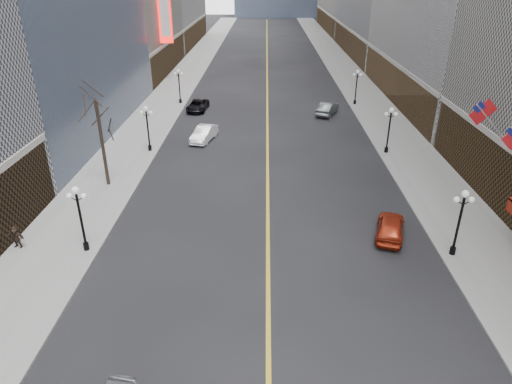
{
  "coord_description": "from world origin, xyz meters",
  "views": [
    {
      "loc": [
        -0.26,
        5.27,
        16.59
      ],
      "look_at": [
        -0.63,
        23.01,
        7.87
      ],
      "focal_mm": 32.0,
      "sensor_mm": 36.0,
      "label": 1
    }
  ],
  "objects_px": {
    "streetlamp_west_1": "(80,212)",
    "streetlamp_west_3": "(179,83)",
    "car_sb_far": "(327,108)",
    "streetlamp_west_2": "(147,124)",
    "car_sb_mid": "(390,227)",
    "car_nb_far": "(198,106)",
    "streetlamp_east_3": "(357,83)",
    "streetlamp_east_2": "(389,126)",
    "streetlamp_east_1": "(460,216)",
    "car_nb_mid": "(204,134)"
  },
  "relations": [
    {
      "from": "streetlamp_west_1",
      "to": "car_nb_mid",
      "type": "bearing_deg",
      "value": 76.8
    },
    {
      "from": "streetlamp_east_1",
      "to": "streetlamp_east_3",
      "type": "distance_m",
      "value": 36.0
    },
    {
      "from": "streetlamp_east_1",
      "to": "car_nb_far",
      "type": "distance_m",
      "value": 38.9
    },
    {
      "from": "car_sb_mid",
      "to": "streetlamp_east_1",
      "type": "bearing_deg",
      "value": 162.55
    },
    {
      "from": "streetlamp_east_2",
      "to": "streetlamp_east_3",
      "type": "bearing_deg",
      "value": 90.0
    },
    {
      "from": "car_nb_mid",
      "to": "streetlamp_west_3",
      "type": "bearing_deg",
      "value": 122.66
    },
    {
      "from": "streetlamp_west_3",
      "to": "car_sb_mid",
      "type": "bearing_deg",
      "value": -59.1
    },
    {
      "from": "streetlamp_east_1",
      "to": "car_nb_far",
      "type": "xyz_separation_m",
      "value": [
        -20.8,
        32.79,
        -2.22
      ]
    },
    {
      "from": "streetlamp_east_2",
      "to": "streetlamp_east_1",
      "type": "bearing_deg",
      "value": -90.0
    },
    {
      "from": "streetlamp_east_3",
      "to": "streetlamp_west_2",
      "type": "distance_m",
      "value": 29.68
    },
    {
      "from": "streetlamp_west_3",
      "to": "car_sb_far",
      "type": "distance_m",
      "value": 19.99
    },
    {
      "from": "streetlamp_west_1",
      "to": "streetlamp_west_2",
      "type": "distance_m",
      "value": 18.0
    },
    {
      "from": "car_nb_mid",
      "to": "streetlamp_west_2",
      "type": "bearing_deg",
      "value": -131.92
    },
    {
      "from": "car_nb_far",
      "to": "car_sb_mid",
      "type": "bearing_deg",
      "value": -55.41
    },
    {
      "from": "streetlamp_east_1",
      "to": "streetlamp_west_3",
      "type": "bearing_deg",
      "value": 123.25
    },
    {
      "from": "car_sb_far",
      "to": "car_nb_mid",
      "type": "bearing_deg",
      "value": 57.52
    },
    {
      "from": "car_nb_far",
      "to": "car_sb_far",
      "type": "height_order",
      "value": "car_sb_far"
    },
    {
      "from": "streetlamp_east_2",
      "to": "streetlamp_west_3",
      "type": "distance_m",
      "value": 29.68
    },
    {
      "from": "streetlamp_east_2",
      "to": "streetlamp_west_3",
      "type": "height_order",
      "value": "same"
    },
    {
      "from": "streetlamp_east_3",
      "to": "car_nb_mid",
      "type": "relative_size",
      "value": 0.97
    },
    {
      "from": "streetlamp_west_1",
      "to": "car_sb_far",
      "type": "relative_size",
      "value": 0.94
    },
    {
      "from": "streetlamp_east_3",
      "to": "car_sb_far",
      "type": "bearing_deg",
      "value": -132.79
    },
    {
      "from": "streetlamp_east_1",
      "to": "streetlamp_west_2",
      "type": "distance_m",
      "value": 29.68
    },
    {
      "from": "car_nb_mid",
      "to": "car_sb_far",
      "type": "distance_m",
      "value": 17.41
    },
    {
      "from": "streetlamp_east_3",
      "to": "car_nb_far",
      "type": "xyz_separation_m",
      "value": [
        -20.8,
        -3.21,
        -2.22
      ]
    },
    {
      "from": "streetlamp_west_2",
      "to": "car_sb_mid",
      "type": "distance_m",
      "value": 25.63
    },
    {
      "from": "streetlamp_east_2",
      "to": "car_nb_mid",
      "type": "xyz_separation_m",
      "value": [
        -18.57,
        3.46,
        -2.13
      ]
    },
    {
      "from": "streetlamp_east_2",
      "to": "streetlamp_east_3",
      "type": "relative_size",
      "value": 1.0
    },
    {
      "from": "streetlamp_east_1",
      "to": "streetlamp_east_2",
      "type": "height_order",
      "value": "same"
    },
    {
      "from": "streetlamp_west_1",
      "to": "streetlamp_west_3",
      "type": "bearing_deg",
      "value": 90.0
    },
    {
      "from": "streetlamp_east_3",
      "to": "car_sb_far",
      "type": "xyz_separation_m",
      "value": [
        -4.27,
        -4.61,
        -2.11
      ]
    },
    {
      "from": "streetlamp_west_1",
      "to": "car_nb_mid",
      "type": "distance_m",
      "value": 22.14
    },
    {
      "from": "car_nb_mid",
      "to": "car_nb_far",
      "type": "bearing_deg",
      "value": 114.71
    },
    {
      "from": "car_sb_mid",
      "to": "car_sb_far",
      "type": "height_order",
      "value": "car_sb_far"
    },
    {
      "from": "car_sb_far",
      "to": "streetlamp_east_2",
      "type": "bearing_deg",
      "value": 130.4
    },
    {
      "from": "streetlamp_east_3",
      "to": "streetlamp_west_2",
      "type": "xyz_separation_m",
      "value": [
        -23.6,
        -18.0,
        0.0
      ]
    },
    {
      "from": "streetlamp_west_2",
      "to": "car_sb_far",
      "type": "distance_m",
      "value": 23.61
    },
    {
      "from": "streetlamp_west_1",
      "to": "streetlamp_west_3",
      "type": "relative_size",
      "value": 1.0
    },
    {
      "from": "streetlamp_west_2",
      "to": "streetlamp_east_2",
      "type": "bearing_deg",
      "value": 0.0
    },
    {
      "from": "streetlamp_west_3",
      "to": "car_nb_far",
      "type": "relative_size",
      "value": 0.92
    },
    {
      "from": "streetlamp_east_1",
      "to": "car_sb_far",
      "type": "distance_m",
      "value": 31.75
    },
    {
      "from": "streetlamp_east_2",
      "to": "streetlamp_west_2",
      "type": "relative_size",
      "value": 1.0
    },
    {
      "from": "car_nb_far",
      "to": "streetlamp_east_3",
      "type": "bearing_deg",
      "value": 13.69
    },
    {
      "from": "streetlamp_east_3",
      "to": "car_sb_mid",
      "type": "distance_m",
      "value": 33.93
    },
    {
      "from": "streetlamp_east_1",
      "to": "car_nb_far",
      "type": "bearing_deg",
      "value": 122.39
    },
    {
      "from": "streetlamp_west_3",
      "to": "car_nb_far",
      "type": "xyz_separation_m",
      "value": [
        2.8,
        -3.21,
        -2.22
      ]
    },
    {
      "from": "streetlamp_west_3",
      "to": "car_sb_mid",
      "type": "height_order",
      "value": "streetlamp_west_3"
    },
    {
      "from": "streetlamp_east_3",
      "to": "streetlamp_west_3",
      "type": "height_order",
      "value": "same"
    },
    {
      "from": "streetlamp_west_1",
      "to": "streetlamp_west_2",
      "type": "xyz_separation_m",
      "value": [
        0.0,
        18.0,
        0.0
      ]
    },
    {
      "from": "streetlamp_east_1",
      "to": "car_sb_far",
      "type": "height_order",
      "value": "streetlamp_east_1"
    }
  ]
}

